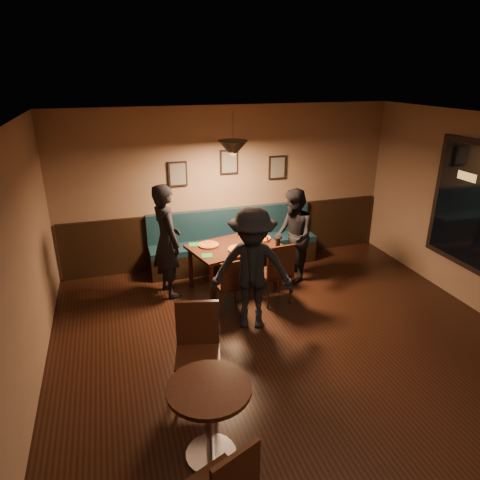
{
  "coord_description": "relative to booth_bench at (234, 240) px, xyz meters",
  "views": [
    {
      "loc": [
        -2.0,
        -3.68,
        3.33
      ],
      "look_at": [
        -0.23,
        2.08,
        0.95
      ],
      "focal_mm": 32.26,
      "sensor_mm": 36.0,
      "label": 1
    }
  ],
  "objects": [
    {
      "name": "floor",
      "position": [
        0.0,
        -3.2,
        -0.5
      ],
      "size": [
        7.0,
        7.0,
        0.0
      ],
      "primitive_type": "plane",
      "color": "black",
      "rests_on": "ground"
    },
    {
      "name": "ceiling",
      "position": [
        0.0,
        -3.2,
        2.3
      ],
      "size": [
        7.0,
        7.0,
        0.0
      ],
      "primitive_type": "plane",
      "rotation": [
        3.14,
        0.0,
        0.0
      ],
      "color": "silver",
      "rests_on": "ground"
    },
    {
      "name": "wall_back",
      "position": [
        0.0,
        0.3,
        0.9
      ],
      "size": [
        6.0,
        0.0,
        6.0
      ],
      "primitive_type": "plane",
      "rotation": [
        1.57,
        0.0,
        0.0
      ],
      "color": "#8C704F",
      "rests_on": "ground"
    },
    {
      "name": "wall_left",
      "position": [
        -3.0,
        -3.2,
        0.9
      ],
      "size": [
        0.0,
        7.0,
        7.0
      ],
      "primitive_type": "plane",
      "rotation": [
        1.57,
        0.0,
        1.57
      ],
      "color": "#8C704F",
      "rests_on": "ground"
    },
    {
      "name": "wainscot",
      "position": [
        0.0,
        0.27,
        0.0
      ],
      "size": [
        5.88,
        0.06,
        1.0
      ],
      "primitive_type": "cube",
      "color": "black",
      "rests_on": "ground"
    },
    {
      "name": "booth_bench",
      "position": [
        0.0,
        0.0,
        0.0
      ],
      "size": [
        3.0,
        0.6,
        1.0
      ],
      "primitive_type": null,
      "color": "#0F232D",
      "rests_on": "ground"
    },
    {
      "name": "picture_left",
      "position": [
        -0.9,
        0.27,
        1.2
      ],
      "size": [
        0.32,
        0.04,
        0.42
      ],
      "primitive_type": "cube",
      "color": "black",
      "rests_on": "wall_back"
    },
    {
      "name": "picture_center",
      "position": [
        0.0,
        0.27,
        1.35
      ],
      "size": [
        0.32,
        0.04,
        0.42
      ],
      "primitive_type": "cube",
      "color": "black",
      "rests_on": "wall_back"
    },
    {
      "name": "picture_right",
      "position": [
        0.9,
        0.27,
        1.2
      ],
      "size": [
        0.32,
        0.04,
        0.42
      ],
      "primitive_type": "cube",
      "color": "black",
      "rests_on": "wall_back"
    },
    {
      "name": "pendant_lamp",
      "position": [
        -0.23,
        -0.77,
        1.75
      ],
      "size": [
        0.44,
        0.44,
        0.25
      ],
      "primitive_type": "cone",
      "rotation": [
        3.14,
        0.0,
        0.0
      ],
      "color": "black",
      "rests_on": "ceiling"
    },
    {
      "name": "dining_table",
      "position": [
        -0.23,
        -0.77,
        -0.14
      ],
      "size": [
        1.54,
        1.2,
        0.73
      ],
      "primitive_type": "cube",
      "rotation": [
        0.0,
        0.0,
        0.26
      ],
      "color": "black",
      "rests_on": "floor"
    },
    {
      "name": "chair_near_left",
      "position": [
        -0.5,
        -1.46,
        -0.08
      ],
      "size": [
        0.41,
        0.41,
        0.85
      ],
      "primitive_type": null,
      "rotation": [
        0.0,
        0.0,
        0.09
      ],
      "color": "black",
      "rests_on": "floor"
    },
    {
      "name": "chair_near_right",
      "position": [
        0.23,
        -1.42,
        -0.01
      ],
      "size": [
        0.47,
        0.47,
        0.99
      ],
      "primitive_type": null,
      "rotation": [
        0.0,
        0.0,
        0.09
      ],
      "color": "black",
      "rests_on": "floor"
    },
    {
      "name": "diner_left",
      "position": [
        -1.27,
        -0.7,
        0.4
      ],
      "size": [
        0.57,
        0.73,
        1.79
      ],
      "primitive_type": "imported",
      "rotation": [
        0.0,
        0.0,
        1.8
      ],
      "color": "black",
      "rests_on": "floor"
    },
    {
      "name": "diner_right",
      "position": [
        0.79,
        -0.81,
        0.28
      ],
      "size": [
        0.71,
        0.85,
        1.57
      ],
      "primitive_type": "imported",
      "rotation": [
        0.0,
        0.0,
        -1.74
      ],
      "color": "black",
      "rests_on": "floor"
    },
    {
      "name": "diner_front",
      "position": [
        -0.32,
        -1.97,
        0.36
      ],
      "size": [
        1.26,
        0.96,
        1.72
      ],
      "primitive_type": "imported",
      "rotation": [
        0.0,
        0.0,
        -0.33
      ],
      "color": "black",
      "rests_on": "floor"
    },
    {
      "name": "pizza_a",
      "position": [
        -0.62,
        -0.68,
        0.25
      ],
      "size": [
        0.43,
        0.43,
        0.04
      ],
      "primitive_type": "cylinder",
      "rotation": [
        0.0,
        0.0,
        -0.43
      ],
      "color": "orange",
      "rests_on": "dining_table"
    },
    {
      "name": "pizza_b",
      "position": [
        -0.2,
        -1.0,
        0.25
      ],
      "size": [
        0.48,
        0.48,
        0.04
      ],
      "primitive_type": "cylinder",
      "rotation": [
        0.0,
        0.0,
        0.43
      ],
      "color": "orange",
      "rests_on": "dining_table"
    },
    {
      "name": "pizza_c",
      "position": [
        0.27,
        -0.64,
        0.25
      ],
      "size": [
        0.34,
        0.34,
        0.04
      ],
      "primitive_type": "cylinder",
      "rotation": [
        0.0,
        0.0,
        -0.03
      ],
      "color": "orange",
      "rests_on": "dining_table"
    },
    {
      "name": "soda_glass",
      "position": [
        0.41,
        -1.06,
        0.31
      ],
      "size": [
        0.09,
        0.09,
        0.16
      ],
      "primitive_type": "cylinder",
      "rotation": [
        0.0,
        0.0,
        0.17
      ],
      "color": "black",
      "rests_on": "dining_table"
    },
    {
      "name": "tabasco_bottle",
      "position": [
        0.33,
        -0.82,
        0.29
      ],
      "size": [
        0.03,
        0.03,
        0.12
      ],
      "primitive_type": "cylinder",
      "rotation": [
        0.0,
        0.0,
        0.36
      ],
      "color": "#951004",
      "rests_on": "dining_table"
    },
    {
      "name": "napkin_a",
      "position": [
        -0.83,
        -0.57,
        0.23
      ],
      "size": [
        0.19,
        0.19,
        0.01
      ],
      "primitive_type": "cube",
      "rotation": [
        0.0,
        0.0,
        -0.16
      ],
      "color": "#1C6926",
      "rests_on": "dining_table"
    },
    {
      "name": "napkin_b",
      "position": [
        -0.73,
        -1.06,
        0.23
      ],
      "size": [
        0.17,
        0.17,
        0.01
      ],
      "primitive_type": "cube",
      "rotation": [
        0.0,
        0.0,
        -0.1
      ],
      "color": "#1D6F26",
      "rests_on": "dining_table"
    },
    {
      "name": "cutlery_set",
      "position": [
        -0.3,
        -1.17,
        0.23
      ],
      "size": [
        0.18,
        0.05,
        0.0
      ],
      "primitive_type": "cube",
      "rotation": [
        0.0,
        0.0,
        1.77
      ],
      "color": "silver",
      "rests_on": "dining_table"
    },
    {
      "name": "cafe_table",
      "position": [
        -1.38,
        -3.95,
        -0.1
      ],
      "size": [
        0.96,
        0.96,
        0.79
      ],
      "primitive_type": "cylinder",
      "rotation": [
        0.0,
        0.0,
        -0.34
      ],
      "color": "black",
      "rests_on": "floor"
    },
    {
      "name": "cafe_chair_far",
      "position": [
        -1.31,
        -3.13,
        0.03
      ],
      "size": [
        0.56,
        0.56,
        1.06
      ],
      "primitive_type": null,
      "rotation": [
        0.0,
        0.0,
        2.91
      ],
      "color": "black",
      "rests_on": "floor"
    }
  ]
}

